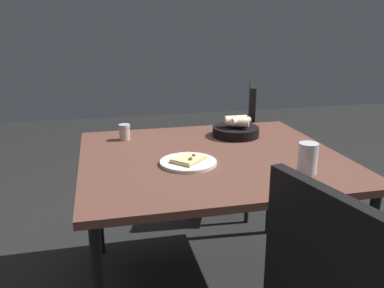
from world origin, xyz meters
The scene contains 6 objects.
dining_table centered at (0.00, 0.00, 0.67)m, with size 1.17×1.05×0.72m.
pizza_plate centered at (-0.13, -0.10, 0.73)m, with size 0.24×0.24×0.04m.
bread_basket centered at (0.22, 0.27, 0.76)m, with size 0.25×0.25×0.11m.
beer_glass centered at (0.31, -0.31, 0.78)m, with size 0.08×0.08×0.13m.
pepper_shaker centered at (-0.37, 0.34, 0.76)m, with size 0.06×0.06×0.08m.
chair_far centered at (0.40, 0.84, 0.52)m, with size 0.57×0.57×0.91m.
Camera 1 is at (-0.48, -1.68, 1.31)m, focal length 37.67 mm.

